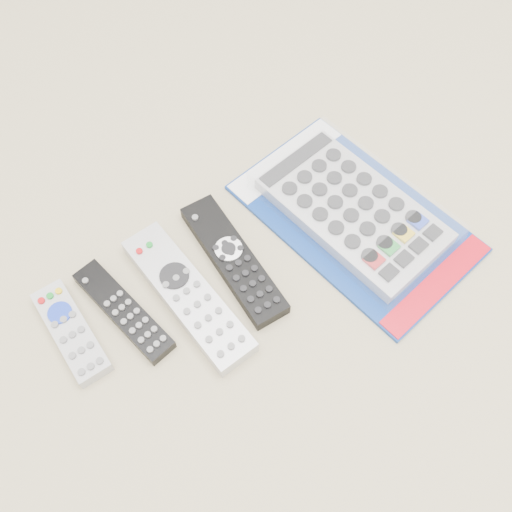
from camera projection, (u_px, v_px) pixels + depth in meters
remote_small_grey at (71, 332)px, 0.71m from camera, size 0.04×0.14×0.02m
remote_slim_black at (124, 311)px, 0.73m from camera, size 0.06×0.17×0.02m
remote_silver_dvd at (188, 295)px, 0.73m from camera, size 0.07×0.23×0.03m
remote_large_black at (233, 259)px, 0.76m from camera, size 0.06×0.21×0.02m
jumbo_remote_packaged at (353, 209)px, 0.79m from camera, size 0.24×0.35×0.04m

